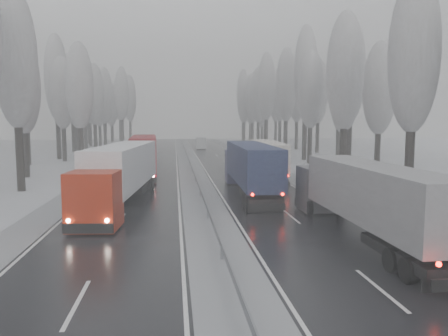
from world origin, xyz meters
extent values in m
plane|color=silver|center=(0.00, 0.00, 0.00)|extent=(260.00, 260.00, 0.00)
cube|color=black|center=(5.25, 30.00, 0.01)|extent=(7.50, 200.00, 0.03)
cube|color=black|center=(-5.25, 30.00, 0.01)|extent=(7.50, 200.00, 0.03)
cube|color=gray|center=(0.00, 30.00, 0.02)|extent=(3.00, 200.00, 0.04)
cube|color=gray|center=(10.20, 30.00, 0.02)|extent=(2.40, 200.00, 0.04)
cube|color=gray|center=(-10.20, 30.00, 0.02)|extent=(2.40, 200.00, 0.04)
cube|color=slate|center=(0.00, 30.00, 0.60)|extent=(0.06, 200.00, 0.32)
cube|color=slate|center=(0.00, 28.00, 0.30)|extent=(0.12, 0.12, 0.60)
cube|color=slate|center=(0.00, 60.00, 0.30)|extent=(0.12, 0.12, 0.60)
cylinder|color=black|center=(15.04, 15.67, 2.80)|extent=(0.68, 0.68, 5.60)
ellipsoid|color=gray|center=(15.04, 15.67, 10.80)|extent=(3.60, 3.60, 11.45)
cylinder|color=black|center=(14.51, 27.03, 2.81)|extent=(0.68, 0.68, 5.62)
ellipsoid|color=gray|center=(14.51, 27.03, 10.84)|extent=(3.60, 3.60, 11.48)
cylinder|color=black|center=(20.02, 31.03, 2.47)|extent=(0.64, 0.64, 4.94)
ellipsoid|color=gray|center=(20.02, 31.03, 9.53)|extent=(3.60, 3.60, 10.09)
cylinder|color=black|center=(17.90, 35.17, 2.66)|extent=(0.66, 0.66, 5.32)
ellipsoid|color=gray|center=(17.90, 35.17, 10.27)|extent=(3.60, 3.60, 10.88)
cylinder|color=black|center=(20.12, 39.17, 3.16)|extent=(0.72, 0.72, 6.31)
ellipsoid|color=gray|center=(20.12, 39.17, 12.17)|extent=(3.60, 3.60, 12.90)
cylinder|color=black|center=(17.02, 45.60, 2.69)|extent=(0.67, 0.67, 5.38)
ellipsoid|color=gray|center=(17.02, 45.60, 10.37)|extent=(3.60, 3.60, 10.98)
cylinder|color=black|center=(23.31, 49.60, 2.30)|extent=(0.62, 0.62, 4.59)
ellipsoid|color=gray|center=(23.31, 49.60, 8.86)|extent=(3.60, 3.60, 9.39)
cylinder|color=black|center=(17.90, 51.02, 3.47)|extent=(0.76, 0.76, 6.95)
ellipsoid|color=gray|center=(17.90, 51.02, 13.40)|extent=(3.60, 3.60, 14.19)
cylinder|color=black|center=(24.81, 55.02, 3.30)|extent=(0.74, 0.74, 6.59)
ellipsoid|color=gray|center=(24.81, 55.02, 12.71)|extent=(3.60, 3.60, 13.46)
cylinder|color=black|center=(17.56, 61.27, 3.18)|extent=(0.72, 0.72, 6.37)
ellipsoid|color=gray|center=(17.56, 61.27, 12.28)|extent=(3.60, 3.60, 13.01)
cylinder|color=black|center=(24.72, 65.27, 2.99)|extent=(0.70, 0.70, 5.97)
ellipsoid|color=gray|center=(24.72, 65.27, 11.52)|extent=(3.60, 3.60, 12.20)
cylinder|color=black|center=(16.34, 71.95, 3.33)|extent=(0.74, 0.74, 6.65)
ellipsoid|color=gray|center=(16.34, 71.95, 12.83)|extent=(3.60, 3.60, 13.59)
cylinder|color=black|center=(23.71, 75.95, 3.07)|extent=(0.71, 0.71, 6.14)
ellipsoid|color=gray|center=(23.71, 75.95, 11.84)|extent=(3.60, 3.60, 12.54)
cylinder|color=black|center=(16.56, 81.70, 3.03)|extent=(0.71, 0.71, 6.05)
ellipsoid|color=gray|center=(16.56, 81.70, 11.68)|extent=(3.60, 3.60, 12.37)
cylinder|color=black|center=(22.48, 85.70, 3.15)|extent=(0.72, 0.72, 6.30)
ellipsoid|color=gray|center=(22.48, 85.70, 12.15)|extent=(3.60, 3.60, 12.87)
cylinder|color=black|center=(16.63, 89.21, 2.94)|extent=(0.70, 0.70, 5.88)
ellipsoid|color=gray|center=(16.63, 89.21, 11.33)|extent=(3.60, 3.60, 12.00)
cylinder|color=black|center=(19.77, 93.21, 2.43)|extent=(0.64, 0.64, 4.86)
ellipsoid|color=gray|center=(19.77, 93.21, 9.37)|extent=(3.60, 3.60, 9.92)
cylinder|color=black|center=(15.73, 96.32, 2.99)|extent=(0.70, 0.70, 5.98)
ellipsoid|color=gray|center=(15.73, 96.32, 11.53)|extent=(3.60, 3.60, 12.21)
cylinder|color=black|center=(24.94, 100.32, 3.09)|extent=(0.71, 0.71, 6.19)
ellipsoid|color=gray|center=(24.94, 100.32, 11.93)|extent=(3.60, 3.60, 12.64)
cylinder|color=black|center=(17.04, 106.16, 3.43)|extent=(0.75, 0.75, 6.86)
ellipsoid|color=gray|center=(17.04, 106.16, 13.22)|extent=(3.60, 3.60, 14.01)
cylinder|color=black|center=(24.02, 110.16, 2.77)|extent=(0.68, 0.68, 5.55)
ellipsoid|color=gray|center=(24.02, 110.16, 10.70)|extent=(3.60, 3.60, 11.33)
cylinder|color=black|center=(18.73, 116.73, 3.05)|extent=(0.71, 0.71, 6.09)
ellipsoid|color=gray|center=(18.73, 116.73, 11.75)|extent=(3.60, 3.60, 12.45)
cylinder|color=black|center=(21.55, 120.73, 2.74)|extent=(0.67, 0.67, 5.49)
ellipsoid|color=gray|center=(21.55, 120.73, 10.58)|extent=(3.60, 3.60, 11.21)
cylinder|color=black|center=(-15.13, 24.57, 2.92)|extent=(0.69, 0.69, 5.83)
ellipsoid|color=gray|center=(-15.13, 24.57, 11.25)|extent=(3.60, 3.60, 11.92)
cylinder|color=black|center=(-17.75, 34.20, 2.52)|extent=(0.65, 0.65, 5.03)
ellipsoid|color=gray|center=(-17.75, 34.20, 9.70)|extent=(3.60, 3.60, 10.28)
cylinder|color=black|center=(-13.94, 43.73, 2.72)|extent=(0.67, 0.67, 5.44)
ellipsoid|color=gray|center=(-13.94, 43.73, 10.49)|extent=(3.60, 3.60, 11.11)
cylinder|color=black|center=(-21.85, 47.73, 2.86)|extent=(0.69, 0.69, 5.72)
ellipsoid|color=gray|center=(-21.85, 47.73, 11.04)|extent=(3.60, 3.60, 11.69)
cylinder|color=black|center=(-18.26, 52.71, 2.61)|extent=(0.66, 0.66, 5.23)
ellipsoid|color=gray|center=(-18.26, 52.71, 10.08)|extent=(3.60, 3.60, 10.68)
cylinder|color=black|center=(-20.05, 56.71, 3.30)|extent=(0.74, 0.74, 6.60)
ellipsoid|color=gray|center=(-20.05, 56.71, 12.74)|extent=(3.60, 3.60, 13.49)
cylinder|color=black|center=(-18.16, 62.35, 2.58)|extent=(0.65, 0.65, 5.16)
ellipsoid|color=gray|center=(-18.16, 62.35, 9.95)|extent=(3.60, 3.60, 10.54)
cylinder|color=black|center=(-19.54, 66.35, 2.90)|extent=(0.69, 0.69, 5.79)
ellipsoid|color=gray|center=(-19.54, 66.35, 11.18)|extent=(3.60, 3.60, 11.84)
cylinder|color=black|center=(-16.58, 69.11, 2.82)|extent=(0.68, 0.68, 5.64)
ellipsoid|color=gray|center=(-16.58, 69.11, 10.89)|extent=(3.60, 3.60, 11.53)
cylinder|color=black|center=(-21.42, 73.11, 3.28)|extent=(0.73, 0.73, 6.56)
ellipsoid|color=gray|center=(-21.42, 73.11, 12.65)|extent=(3.60, 3.60, 13.40)
cylinder|color=black|center=(-16.33, 79.19, 2.90)|extent=(0.69, 0.69, 5.79)
ellipsoid|color=gray|center=(-16.33, 79.19, 11.17)|extent=(3.60, 3.60, 11.84)
cylinder|color=black|center=(-21.09, 83.19, 3.32)|extent=(0.74, 0.74, 6.65)
ellipsoid|color=gray|center=(-21.09, 83.19, 12.82)|extent=(3.60, 3.60, 13.58)
cylinder|color=black|center=(-18.93, 88.54, 2.56)|extent=(0.65, 0.65, 5.12)
ellipsoid|color=gray|center=(-18.93, 88.54, 9.88)|extent=(3.60, 3.60, 10.46)
cylinder|color=black|center=(-21.82, 92.54, 2.92)|extent=(0.69, 0.69, 5.84)
ellipsoid|color=gray|center=(-21.82, 92.54, 11.26)|extent=(3.60, 3.60, 11.92)
cylinder|color=black|center=(-15.07, 99.33, 3.34)|extent=(0.74, 0.74, 6.67)
ellipsoid|color=gray|center=(-15.07, 99.33, 12.87)|extent=(3.60, 3.60, 13.63)
cylinder|color=black|center=(-24.20, 103.33, 3.15)|extent=(0.72, 0.72, 6.31)
ellipsoid|color=gray|center=(-24.20, 103.33, 12.16)|extent=(3.60, 3.60, 12.88)
cylinder|color=black|center=(-14.05, 108.72, 3.14)|extent=(0.72, 0.72, 6.29)
ellipsoid|color=gray|center=(-14.05, 108.72, 12.12)|extent=(3.60, 3.60, 12.84)
cylinder|color=black|center=(-19.66, 112.72, 2.43)|extent=(0.64, 0.64, 4.86)
ellipsoid|color=gray|center=(-19.66, 112.72, 9.36)|extent=(3.60, 3.60, 9.92)
cylinder|color=black|center=(-17.56, 115.31, 3.31)|extent=(0.74, 0.74, 6.63)
ellipsoid|color=gray|center=(-17.56, 115.31, 12.78)|extent=(3.60, 3.60, 13.54)
cylinder|color=black|center=(-20.33, 119.31, 2.89)|extent=(0.69, 0.69, 5.79)
ellipsoid|color=gray|center=(-20.33, 119.31, 11.16)|extent=(3.60, 3.60, 11.82)
cube|color=#57565C|center=(7.43, 12.95, 1.57)|extent=(2.41, 2.50, 2.86)
cube|color=black|center=(7.41, 14.14, 2.24)|extent=(2.19, 0.12, 0.95)
cube|color=black|center=(7.41, 14.24, 0.43)|extent=(2.38, 0.17, 0.48)
cube|color=slate|center=(7.51, 5.53, 2.57)|extent=(2.57, 12.40, 2.67)
cube|color=black|center=(7.55, 2.10, 0.71)|extent=(2.15, 5.26, 0.43)
cube|color=black|center=(7.57, -0.18, 0.33)|extent=(2.19, 0.08, 0.57)
cylinder|color=black|center=(6.43, 12.18, 0.50)|extent=(0.34, 0.99, 0.99)
cylinder|color=black|center=(8.43, 12.20, 0.50)|extent=(0.34, 0.99, 0.99)
cylinder|color=black|center=(6.55, 1.71, 0.50)|extent=(0.34, 0.99, 0.99)
cylinder|color=black|center=(8.55, 1.73, 0.50)|extent=(0.34, 0.99, 0.99)
cylinder|color=black|center=(6.56, 0.47, 0.50)|extent=(0.34, 0.99, 0.99)
sphere|color=#FF0C05|center=(6.67, -0.78, 1.29)|extent=(0.19, 0.19, 0.19)
sphere|color=white|center=(6.51, 14.26, 0.81)|extent=(0.21, 0.21, 0.21)
sphere|color=white|center=(8.31, 14.28, 0.81)|extent=(0.21, 0.21, 0.21)
cube|color=#1F204F|center=(4.16, 27.01, 1.68)|extent=(2.60, 2.70, 3.05)
cube|color=black|center=(4.19, 28.29, 2.39)|extent=(2.34, 0.15, 1.02)
cube|color=black|center=(4.19, 28.39, 0.46)|extent=(2.55, 0.21, 0.51)
cube|color=#121333|center=(3.98, 19.07, 2.75)|extent=(2.90, 13.29, 2.85)
cube|color=black|center=(3.83, 12.41, 0.56)|extent=(2.34, 0.18, 0.46)
cube|color=black|center=(3.90, 15.41, 0.76)|extent=(2.37, 5.65, 0.46)
cube|color=black|center=(3.84, 12.97, 0.36)|extent=(2.34, 0.11, 0.61)
cylinder|color=black|center=(3.07, 26.22, 0.53)|extent=(0.38, 1.07, 1.06)
cylinder|color=black|center=(5.21, 26.17, 0.53)|extent=(0.38, 1.07, 1.06)
cylinder|color=black|center=(2.82, 15.03, 0.53)|extent=(0.38, 1.07, 1.06)
cylinder|color=black|center=(4.96, 14.98, 0.53)|extent=(0.38, 1.07, 1.06)
cylinder|color=black|center=(2.79, 13.70, 0.53)|extent=(0.38, 1.07, 1.06)
cylinder|color=black|center=(4.93, 13.66, 0.53)|extent=(0.38, 1.07, 1.06)
sphere|color=#FF0C05|center=(2.86, 12.36, 1.37)|extent=(0.20, 0.20, 0.20)
sphere|color=#FF0C05|center=(4.80, 12.31, 1.37)|extent=(0.20, 0.20, 0.20)
sphere|color=white|center=(3.23, 28.44, 0.87)|extent=(0.22, 0.22, 0.22)
sphere|color=white|center=(5.16, 28.40, 0.87)|extent=(0.22, 0.22, 0.22)
cube|color=#A19F8F|center=(7.88, 36.35, 1.57)|extent=(2.55, 2.64, 2.85)
cube|color=black|center=(7.97, 37.53, 2.23)|extent=(2.19, 0.26, 0.95)
cube|color=black|center=(7.98, 37.63, 0.43)|extent=(2.38, 0.32, 0.48)
cube|color=beige|center=(7.33, 28.96, 2.57)|extent=(3.34, 12.50, 2.66)
cube|color=black|center=(6.86, 22.75, 0.52)|extent=(2.19, 0.28, 0.43)
cube|color=black|center=(7.07, 25.55, 0.71)|extent=(2.48, 5.37, 0.43)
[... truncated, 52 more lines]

